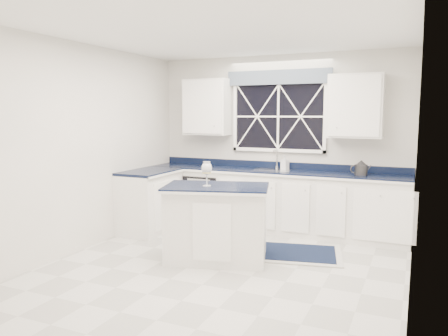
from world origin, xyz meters
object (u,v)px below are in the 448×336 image
at_px(kettle, 361,168).
at_px(soap_bottle, 285,162).
at_px(island, 217,223).
at_px(wine_glass, 207,169).
at_px(dishwasher, 208,199).
at_px(faucet, 277,159).

xyz_separation_m(kettle, soap_bottle, (-1.14, 0.16, 0.01)).
bearing_deg(island, wine_glass, -151.05).
height_order(dishwasher, faucet, faucet).
height_order(dishwasher, soap_bottle, soap_bottle).
height_order(island, soap_bottle, soap_bottle).
xyz_separation_m(kettle, wine_glass, (-1.58, -1.67, 0.10)).
height_order(island, wine_glass, wine_glass).
bearing_deg(kettle, faucet, 147.37).
bearing_deg(dishwasher, soap_bottle, 6.54).
bearing_deg(faucet, soap_bottle, -18.83).
height_order(faucet, kettle, faucet).
bearing_deg(faucet, dishwasher, -169.98).
distance_m(kettle, soap_bottle, 1.16).
bearing_deg(faucet, kettle, -9.17).
distance_m(wine_glass, soap_bottle, 1.88).
bearing_deg(soap_bottle, faucet, 161.17).
relative_size(faucet, wine_glass, 1.02).
relative_size(kettle, soap_bottle, 1.28).
distance_m(faucet, wine_glass, 1.90).
relative_size(island, wine_glass, 4.74).
bearing_deg(kettle, wine_glass, -156.83).
height_order(faucet, soap_bottle, faucet).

